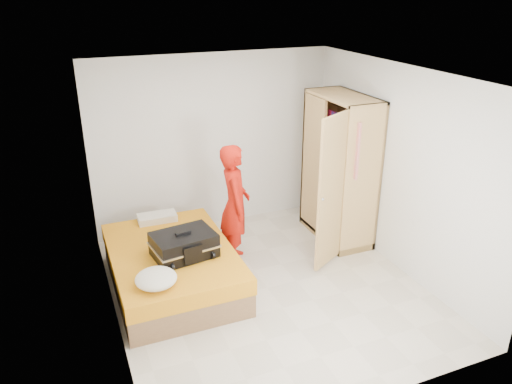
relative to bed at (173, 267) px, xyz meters
name	(u,v)px	position (x,y,z in m)	size (l,w,h in m)	color
room	(268,191)	(1.05, -0.51, 1.05)	(4.00, 4.02, 2.60)	beige
bed	(173,267)	(0.00, 0.00, 0.00)	(1.42, 2.02, 0.50)	olive
wardrobe	(339,174)	(2.51, 0.33, 0.75)	(1.10, 1.47, 2.10)	#E7B470
person	(235,205)	(0.93, 0.28, 0.56)	(0.59, 0.39, 1.63)	#B4130B
suitcase	(184,245)	(0.12, -0.20, 0.39)	(0.79, 0.63, 0.31)	black
round_cushion	(156,279)	(-0.33, -0.70, 0.33)	(0.45, 0.45, 0.17)	beige
pillow	(157,218)	(0.01, 0.85, 0.30)	(0.51, 0.26, 0.09)	beige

